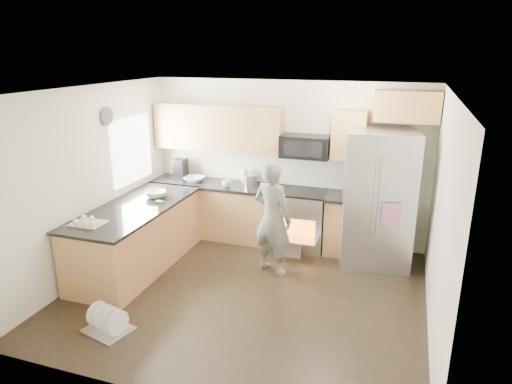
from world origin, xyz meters
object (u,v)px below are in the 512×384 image
(refrigerator, at_px, (377,199))
(person, at_px, (273,218))
(stove_range, at_px, (302,206))
(dish_rack, at_px, (108,325))

(refrigerator, xyz_separation_m, person, (-1.35, -0.74, -0.18))
(stove_range, distance_m, person, 1.02)
(refrigerator, distance_m, person, 1.55)
(stove_range, height_order, dish_rack, stove_range)
(refrigerator, bearing_deg, dish_rack, -144.32)
(refrigerator, height_order, person, refrigerator)
(dish_rack, bearing_deg, stove_range, 62.87)
(stove_range, distance_m, dish_rack, 3.41)
(refrigerator, distance_m, dish_rack, 3.94)
(refrigerator, height_order, dish_rack, refrigerator)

